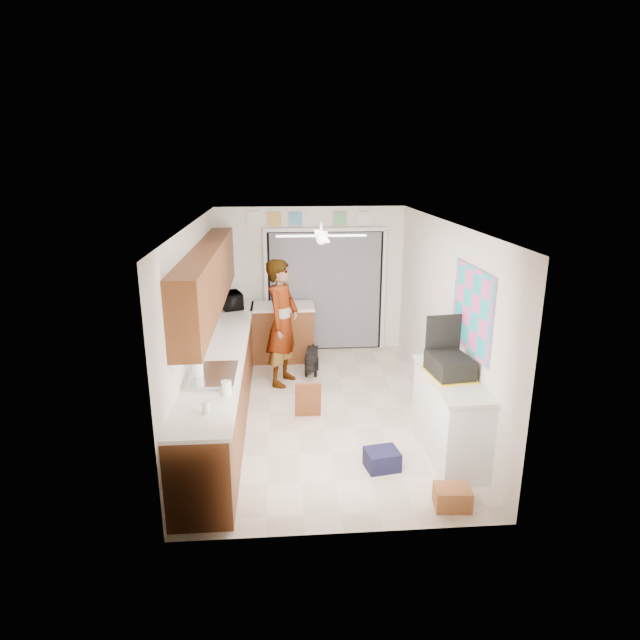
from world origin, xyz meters
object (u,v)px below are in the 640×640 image
object	(u,v)px
suitcase	(449,366)
man	(282,323)
dog	(312,360)
cardboard_box	(452,497)
microwave	(231,300)
navy_crate	(382,459)
paper_towel_roll	(198,369)

from	to	relation	value
suitcase	man	size ratio (longest dim) A/B	0.28
man	dog	world-z (taller)	man
suitcase	cardboard_box	xyz separation A→B (m)	(-0.23, -1.05, -0.95)
microwave	navy_crate	xyz separation A→B (m)	(1.86, -3.35, -0.96)
paper_towel_roll	cardboard_box	world-z (taller)	paper_towel_roll
microwave	paper_towel_roll	distance (m)	2.94
cardboard_box	navy_crate	size ratio (longest dim) A/B	0.97
man	microwave	bearing A→B (deg)	65.23
suitcase	man	bearing A→B (deg)	123.57
microwave	navy_crate	bearing A→B (deg)	-170.23
paper_towel_roll	suitcase	bearing A→B (deg)	-2.11
cardboard_box	navy_crate	xyz separation A→B (m)	(-0.55, 0.73, 0.00)
microwave	dog	size ratio (longest dim) A/B	0.83
man	dog	distance (m)	0.91
suitcase	dog	world-z (taller)	suitcase
navy_crate	paper_towel_roll	bearing A→B (deg)	168.01
navy_crate	dog	world-z (taller)	dog
microwave	paper_towel_roll	xyz separation A→B (m)	(-0.12, -2.93, -0.01)
cardboard_box	dog	distance (m)	3.69
navy_crate	dog	size ratio (longest dim) A/B	0.62
suitcase	navy_crate	xyz separation A→B (m)	(-0.79, -0.32, -0.95)
microwave	man	xyz separation A→B (m)	(0.82, -0.91, -0.12)
microwave	dog	distance (m)	1.63
microwave	navy_crate	world-z (taller)	microwave
paper_towel_roll	dog	size ratio (longest dim) A/B	0.42
suitcase	man	world-z (taller)	man
dog	cardboard_box	bearing A→B (deg)	-62.80
microwave	suitcase	size ratio (longest dim) A/B	0.88
cardboard_box	navy_crate	bearing A→B (deg)	127.04
microwave	dog	xyz separation A→B (m)	(1.26, -0.58, -0.85)
suitcase	paper_towel_roll	bearing A→B (deg)	170.81
microwave	suitcase	xyz separation A→B (m)	(2.65, -3.04, -0.02)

